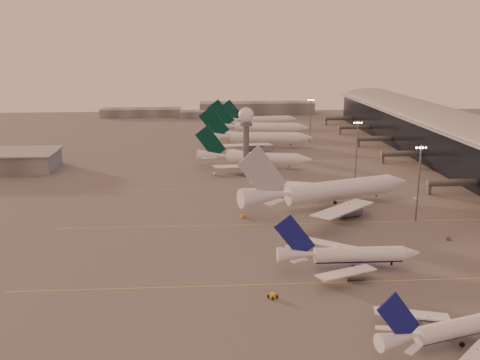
{
  "coord_description": "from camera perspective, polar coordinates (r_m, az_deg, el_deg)",
  "views": [
    {
      "loc": [
        -13.63,
        -113.66,
        56.93
      ],
      "look_at": [
        -0.72,
        74.16,
        9.85
      ],
      "focal_mm": 42.0,
      "sensor_mm": 36.0,
      "label": 1
    }
  ],
  "objects": [
    {
      "name": "ground",
      "position": [
        127.85,
        2.66,
        -12.42
      ],
      "size": [
        700.0,
        700.0,
        0.0
      ],
      "primitive_type": "plane",
      "color": "#565454",
      "rests_on": "ground"
    },
    {
      "name": "taxiway_markings",
      "position": [
        184.19,
        10.0,
        -4.18
      ],
      "size": [
        180.0,
        185.25,
        0.02
      ],
      "color": "gold",
      "rests_on": "ground"
    },
    {
      "name": "radar_tower",
      "position": [
        237.14,
        0.62,
        5.31
      ],
      "size": [
        6.4,
        6.4,
        31.1
      ],
      "color": "#5C5F64",
      "rests_on": "ground"
    },
    {
      "name": "mast_b",
      "position": [
        187.14,
        17.7,
        0.02
      ],
      "size": [
        3.6,
        0.56,
        25.0
      ],
      "color": "#5C5F64",
      "rests_on": "ground"
    },
    {
      "name": "mast_c",
      "position": [
        236.51,
        11.76,
        3.22
      ],
      "size": [
        3.6,
        0.56,
        25.0
      ],
      "color": "#5C5F64",
      "rests_on": "ground"
    },
    {
      "name": "mast_d",
      "position": [
        322.56,
        7.16,
        6.24
      ],
      "size": [
        3.6,
        0.56,
        25.0
      ],
      "color": "#5C5F64",
      "rests_on": "ground"
    },
    {
      "name": "distant_horizon",
      "position": [
        442.29,
        -1.81,
        7.15
      ],
      "size": [
        165.0,
        37.5,
        9.0
      ],
      "color": "slate",
      "rests_on": "ground"
    },
    {
      "name": "narrowbody_near",
      "position": [
        118.25,
        20.77,
        -14.24
      ],
      "size": [
        33.39,
        26.24,
        13.43
      ],
      "color": "white",
      "rests_on": "ground"
    },
    {
      "name": "narrowbody_mid",
      "position": [
        147.27,
        10.99,
        -7.71
      ],
      "size": [
        37.87,
        30.27,
        14.81
      ],
      "color": "white",
      "rests_on": "ground"
    },
    {
      "name": "widebody_white",
      "position": [
        198.75,
        9.06,
        -1.53
      ],
      "size": [
        65.57,
        51.64,
        24.09
      ],
      "color": "white",
      "rests_on": "ground"
    },
    {
      "name": "greentail_a",
      "position": [
        255.5,
        1.47,
        1.95
      ],
      "size": [
        52.75,
        42.17,
        19.4
      ],
      "color": "white",
      "rests_on": "ground"
    },
    {
      "name": "greentail_b",
      "position": [
        305.08,
        1.76,
        4.04
      ],
      "size": [
        61.72,
        49.65,
        22.43
      ],
      "color": "white",
      "rests_on": "ground"
    },
    {
      "name": "greentail_c",
      "position": [
        341.61,
        1.96,
        5.11
      ],
      "size": [
        61.26,
        49.15,
        22.34
      ],
      "color": "white",
      "rests_on": "ground"
    },
    {
      "name": "greentail_d",
      "position": [
        379.1,
        2.1,
        5.91
      ],
      "size": [
        52.04,
        41.77,
        18.96
      ],
      "color": "white",
      "rests_on": "ground"
    },
    {
      "name": "gsv_tug_mid",
      "position": [
        129.97,
        3.34,
        -11.68
      ],
      "size": [
        4.3,
        4.57,
        1.13
      ],
      "color": "yellow",
      "rests_on": "ground"
    },
    {
      "name": "gsv_truck_b",
      "position": [
        175.99,
        20.55,
        -5.39
      ],
      "size": [
        5.54,
        2.85,
        2.13
      ],
      "color": "#555759",
      "rests_on": "ground"
    },
    {
      "name": "gsv_truck_c",
      "position": [
        185.3,
        0.37,
        -3.48
      ],
      "size": [
        5.9,
        4.44,
        2.27
      ],
      "color": "yellow",
      "rests_on": "ground"
    },
    {
      "name": "gsv_catering_b",
      "position": [
        213.86,
        17.42,
        -1.49
      ],
      "size": [
        5.47,
        4.02,
        4.1
      ],
      "color": "white",
      "rests_on": "ground"
    },
    {
      "name": "gsv_tug_far",
      "position": [
        228.83,
        3.75,
        -0.24
      ],
      "size": [
        4.35,
        4.66,
        1.15
      ],
      "color": "white",
      "rests_on": "ground"
    },
    {
      "name": "gsv_truck_d",
      "position": [
        244.14,
        -2.64,
        0.82
      ],
      "size": [
        3.4,
        6.03,
        2.3
      ],
      "color": "white",
      "rests_on": "ground"
    }
  ]
}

